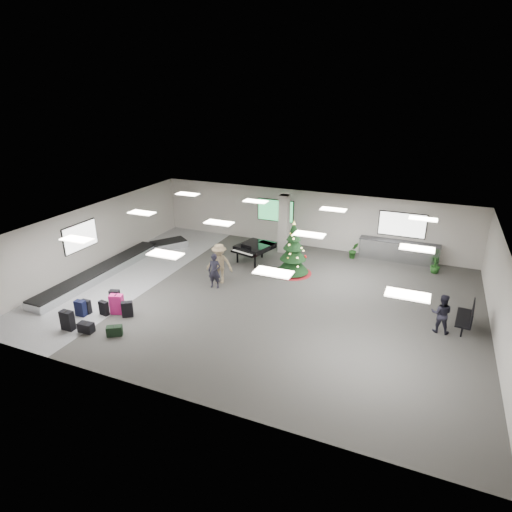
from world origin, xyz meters
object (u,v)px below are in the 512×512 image
at_px(traveler_a, 215,271).
at_px(traveler_b, 219,264).
at_px(christmas_tree, 293,256).
at_px(grand_piano, 253,248).
at_px(bench, 468,316).
at_px(potted_plant_left, 354,250).
at_px(potted_plant_right, 435,265).
at_px(pink_suitcase, 117,304).
at_px(service_counter, 398,251).
at_px(traveler_bench, 441,313).
at_px(baggage_carousel, 116,266).

bearing_deg(traveler_a, traveler_b, 85.58).
bearing_deg(traveler_b, christmas_tree, 28.71).
relative_size(christmas_tree, traveler_b, 1.40).
xyz_separation_m(grand_piano, traveler_a, (-0.40, -3.53, 0.03)).
xyz_separation_m(bench, potted_plant_left, (-5.32, 5.58, -0.13)).
bearing_deg(potted_plant_right, christmas_tree, -156.94).
bearing_deg(potted_plant_left, potted_plant_right, -5.32).
relative_size(pink_suitcase, christmas_tree, 0.31).
bearing_deg(service_counter, grand_piano, -156.24).
bearing_deg(grand_piano, potted_plant_right, 28.60).
relative_size(traveler_b, potted_plant_left, 2.13).
distance_m(pink_suitcase, traveler_b, 4.92).
bearing_deg(christmas_tree, traveler_a, -133.26).
xyz_separation_m(service_counter, traveler_bench, (2.16, -6.71, 0.22)).
distance_m(pink_suitcase, christmas_tree, 8.44).
distance_m(pink_suitcase, traveler_bench, 12.51).
height_order(pink_suitcase, christmas_tree, christmas_tree).
height_order(grand_piano, traveler_b, traveler_b).
xyz_separation_m(baggage_carousel, pink_suitcase, (3.01, -3.53, 0.20)).
relative_size(christmas_tree, grand_piano, 1.20).
bearing_deg(baggage_carousel, christmas_tree, 20.37).
bearing_deg(traveler_a, grand_piano, 75.44).
bearing_deg(traveler_b, traveler_bench, -15.66).
distance_m(baggage_carousel, traveler_a, 5.54).
height_order(traveler_b, traveler_bench, traveler_b).
height_order(grand_piano, potted_plant_right, grand_piano).
bearing_deg(grand_piano, traveler_bench, -6.88).
distance_m(pink_suitcase, potted_plant_right, 14.95).
distance_m(baggage_carousel, pink_suitcase, 4.64).
bearing_deg(grand_piano, traveler_b, -83.28).
relative_size(baggage_carousel, traveler_a, 6.02).
distance_m(baggage_carousel, traveler_b, 5.56).
distance_m(service_counter, traveler_a, 9.87).
bearing_deg(traveler_a, potted_plant_left, 41.57).
bearing_deg(baggage_carousel, pink_suitcase, -49.54).
height_order(grand_piano, traveler_bench, traveler_bench).
distance_m(potted_plant_left, potted_plant_right, 4.09).
bearing_deg(potted_plant_left, baggage_carousel, -149.78).
bearing_deg(baggage_carousel, grand_piano, 31.94).
bearing_deg(pink_suitcase, traveler_a, 37.35).
xyz_separation_m(pink_suitcase, bench, (12.93, 4.13, 0.16)).
bearing_deg(traveler_b, traveler_a, -97.85).
relative_size(service_counter, traveler_a, 2.51).
bearing_deg(potted_plant_right, baggage_carousel, -158.44).
bearing_deg(christmas_tree, baggage_carousel, -159.63).
relative_size(bench, potted_plant_right, 1.96).
xyz_separation_m(baggage_carousel, traveler_b, (5.47, 0.70, 0.74)).
relative_size(grand_piano, potted_plant_right, 2.64).
relative_size(traveler_bench, potted_plant_left, 1.71).
bearing_deg(service_counter, pink_suitcase, -133.77).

